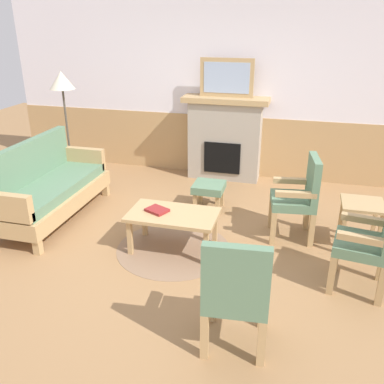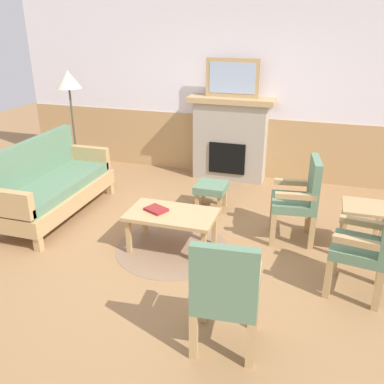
{
  "view_description": "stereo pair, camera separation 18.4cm",
  "coord_description": "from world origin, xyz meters",
  "px_view_note": "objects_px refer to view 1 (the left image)",
  "views": [
    {
      "loc": [
        1.11,
        -3.86,
        2.39
      ],
      "look_at": [
        0.0,
        0.35,
        0.55
      ],
      "focal_mm": 38.99,
      "sensor_mm": 36.0,
      "label": 1
    },
    {
      "loc": [
        1.29,
        -3.81,
        2.39
      ],
      "look_at": [
        0.0,
        0.35,
        0.55
      ],
      "focal_mm": 38.99,
      "sensor_mm": 36.0,
      "label": 2
    }
  ],
  "objects_px": {
    "armchair_front_left": "(236,290)",
    "floor_lamp_by_couch": "(62,88)",
    "book_on_table": "(157,210)",
    "side_table": "(362,212)",
    "armchair_near_fireplace": "(300,194)",
    "armchair_by_window_left": "(372,238)",
    "fireplace": "(225,138)",
    "coffee_table": "(173,218)",
    "framed_picture": "(227,78)",
    "footstool": "(209,189)",
    "couch": "(49,188)"
  },
  "relations": [
    {
      "from": "armchair_near_fireplace",
      "to": "side_table",
      "type": "height_order",
      "value": "armchair_near_fireplace"
    },
    {
      "from": "armchair_near_fireplace",
      "to": "framed_picture",
      "type": "bearing_deg",
      "value": 124.55
    },
    {
      "from": "book_on_table",
      "to": "side_table",
      "type": "xyz_separation_m",
      "value": [
        2.14,
        0.55,
        -0.02
      ]
    },
    {
      "from": "book_on_table",
      "to": "side_table",
      "type": "height_order",
      "value": "side_table"
    },
    {
      "from": "side_table",
      "to": "floor_lamp_by_couch",
      "type": "height_order",
      "value": "floor_lamp_by_couch"
    },
    {
      "from": "footstool",
      "to": "floor_lamp_by_couch",
      "type": "distance_m",
      "value": 2.58
    },
    {
      "from": "fireplace",
      "to": "floor_lamp_by_couch",
      "type": "distance_m",
      "value": 2.51
    },
    {
      "from": "armchair_by_window_left",
      "to": "floor_lamp_by_couch",
      "type": "bearing_deg",
      "value": 156.29
    },
    {
      "from": "couch",
      "to": "armchair_by_window_left",
      "type": "distance_m",
      "value": 3.75
    },
    {
      "from": "armchair_near_fireplace",
      "to": "armchair_front_left",
      "type": "xyz_separation_m",
      "value": [
        -0.41,
        -1.95,
        0.0
      ]
    },
    {
      "from": "armchair_front_left",
      "to": "framed_picture",
      "type": "bearing_deg",
      "value": 101.94
    },
    {
      "from": "coffee_table",
      "to": "armchair_by_window_left",
      "type": "distance_m",
      "value": 1.98
    },
    {
      "from": "fireplace",
      "to": "armchair_by_window_left",
      "type": "distance_m",
      "value": 3.19
    },
    {
      "from": "armchair_front_left",
      "to": "footstool",
      "type": "bearing_deg",
      "value": 107.03
    },
    {
      "from": "footstool",
      "to": "floor_lamp_by_couch",
      "type": "bearing_deg",
      "value": 169.49
    },
    {
      "from": "book_on_table",
      "to": "floor_lamp_by_couch",
      "type": "height_order",
      "value": "floor_lamp_by_couch"
    },
    {
      "from": "side_table",
      "to": "armchair_near_fireplace",
      "type": "bearing_deg",
      "value": 172.15
    },
    {
      "from": "fireplace",
      "to": "armchair_near_fireplace",
      "type": "relative_size",
      "value": 1.33
    },
    {
      "from": "framed_picture",
      "to": "couch",
      "type": "height_order",
      "value": "framed_picture"
    },
    {
      "from": "framed_picture",
      "to": "floor_lamp_by_couch",
      "type": "bearing_deg",
      "value": -160.07
    },
    {
      "from": "book_on_table",
      "to": "side_table",
      "type": "relative_size",
      "value": 0.41
    },
    {
      "from": "framed_picture",
      "to": "armchair_by_window_left",
      "type": "bearing_deg",
      "value": -54.72
    },
    {
      "from": "armchair_by_window_left",
      "to": "fireplace",
      "type": "bearing_deg",
      "value": 125.28
    },
    {
      "from": "book_on_table",
      "to": "footstool",
      "type": "bearing_deg",
      "value": 74.12
    },
    {
      "from": "framed_picture",
      "to": "coffee_table",
      "type": "bearing_deg",
      "value": -92.8
    },
    {
      "from": "armchair_front_left",
      "to": "floor_lamp_by_couch",
      "type": "distance_m",
      "value": 4.26
    },
    {
      "from": "armchair_front_left",
      "to": "armchair_near_fireplace",
      "type": "bearing_deg",
      "value": 78.15
    },
    {
      "from": "coffee_table",
      "to": "armchair_by_window_left",
      "type": "xyz_separation_m",
      "value": [
        1.96,
        -0.24,
        0.15
      ]
    },
    {
      "from": "armchair_by_window_left",
      "to": "floor_lamp_by_couch",
      "type": "height_order",
      "value": "floor_lamp_by_couch"
    },
    {
      "from": "side_table",
      "to": "fireplace",
      "type": "bearing_deg",
      "value": 135.54
    },
    {
      "from": "armchair_by_window_left",
      "to": "armchair_near_fireplace",
      "type": "bearing_deg",
      "value": 126.67
    },
    {
      "from": "footstool",
      "to": "armchair_near_fireplace",
      "type": "height_order",
      "value": "armchair_near_fireplace"
    },
    {
      "from": "armchair_near_fireplace",
      "to": "armchair_by_window_left",
      "type": "height_order",
      "value": "same"
    },
    {
      "from": "fireplace",
      "to": "side_table",
      "type": "bearing_deg",
      "value": -44.46
    },
    {
      "from": "couch",
      "to": "book_on_table",
      "type": "bearing_deg",
      "value": -13.18
    },
    {
      "from": "armchair_front_left",
      "to": "side_table",
      "type": "bearing_deg",
      "value": 60.06
    },
    {
      "from": "couch",
      "to": "armchair_by_window_left",
      "type": "relative_size",
      "value": 1.84
    },
    {
      "from": "armchair_front_left",
      "to": "side_table",
      "type": "distance_m",
      "value": 2.15
    },
    {
      "from": "fireplace",
      "to": "framed_picture",
      "type": "height_order",
      "value": "framed_picture"
    },
    {
      "from": "fireplace",
      "to": "armchair_by_window_left",
      "type": "relative_size",
      "value": 1.33
    },
    {
      "from": "coffee_table",
      "to": "floor_lamp_by_couch",
      "type": "xyz_separation_m",
      "value": [
        -2.12,
        1.55,
        1.06
      ]
    },
    {
      "from": "coffee_table",
      "to": "footstool",
      "type": "xyz_separation_m",
      "value": [
        0.14,
        1.13,
        -0.1
      ]
    },
    {
      "from": "couch",
      "to": "coffee_table",
      "type": "relative_size",
      "value": 1.88
    },
    {
      "from": "framed_picture",
      "to": "armchair_near_fireplace",
      "type": "height_order",
      "value": "framed_picture"
    },
    {
      "from": "framed_picture",
      "to": "floor_lamp_by_couch",
      "type": "relative_size",
      "value": 0.48
    },
    {
      "from": "framed_picture",
      "to": "armchair_by_window_left",
      "type": "xyz_separation_m",
      "value": [
        1.84,
        -2.6,
        -1.02
      ]
    },
    {
      "from": "framed_picture",
      "to": "coffee_table",
      "type": "distance_m",
      "value": 2.64
    },
    {
      "from": "framed_picture",
      "to": "armchair_front_left",
      "type": "bearing_deg",
      "value": -78.06
    },
    {
      "from": "couch",
      "to": "coffee_table",
      "type": "distance_m",
      "value": 1.78
    },
    {
      "from": "footstool",
      "to": "armchair_front_left",
      "type": "bearing_deg",
      "value": -72.97
    }
  ]
}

